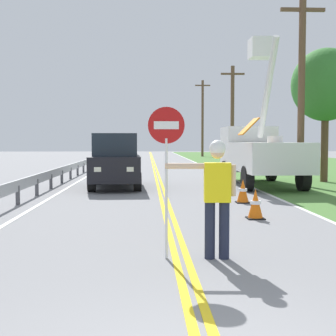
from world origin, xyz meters
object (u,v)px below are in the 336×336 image
(oncoming_suv_nearest, at_px, (115,160))
(traffic_cone_mid, at_px, (243,191))
(roadside_tree_verge, at_px, (326,85))
(utility_pole_mid, at_px, (232,113))
(utility_pole_near, at_px, (301,87))
(stop_sign_paddle, at_px, (166,148))
(utility_bucket_truck, at_px, (258,150))
(flagger_worker, at_px, (217,191))
(traffic_cone_lead, at_px, (255,204))
(utility_pole_far, at_px, (203,117))

(oncoming_suv_nearest, xyz_separation_m, traffic_cone_mid, (4.04, -4.70, -0.72))
(roadside_tree_verge, bearing_deg, traffic_cone_mid, -126.38)
(utility_pole_mid, xyz_separation_m, traffic_cone_mid, (-3.69, -21.81, -3.59))
(utility_pole_near, bearing_deg, stop_sign_paddle, -117.15)
(utility_bucket_truck, distance_m, utility_pole_mid, 16.44)
(stop_sign_paddle, distance_m, roadside_tree_verge, 15.52)
(utility_pole_mid, bearing_deg, flagger_worker, -100.89)
(stop_sign_paddle, relative_size, roadside_tree_verge, 0.39)
(traffic_cone_lead, bearing_deg, stop_sign_paddle, -121.93)
(utility_bucket_truck, xyz_separation_m, utility_pole_far, (1.96, 35.96, 3.25))
(roadside_tree_verge, bearing_deg, oncoming_suv_nearest, -166.42)
(utility_pole_near, height_order, traffic_cone_lead, utility_pole_near)
(oncoming_suv_nearest, height_order, utility_pole_mid, utility_pole_mid)
(stop_sign_paddle, bearing_deg, oncoming_suv_nearest, 97.82)
(utility_pole_near, height_order, utility_pole_far, utility_pole_far)
(flagger_worker, xyz_separation_m, utility_pole_mid, (5.44, 28.24, 2.88))
(stop_sign_paddle, relative_size, utility_pole_mid, 0.31)
(utility_pole_near, height_order, utility_pole_mid, utility_pole_near)
(traffic_cone_lead, relative_size, traffic_cone_mid, 1.00)
(stop_sign_paddle, height_order, utility_pole_near, utility_pole_near)
(utility_bucket_truck, bearing_deg, utility_pole_mid, 83.41)
(roadside_tree_verge, bearing_deg, utility_pole_near, -134.70)
(oncoming_suv_nearest, bearing_deg, roadside_tree_verge, 13.58)
(utility_bucket_truck, height_order, utility_pole_near, utility_pole_near)
(flagger_worker, relative_size, oncoming_suv_nearest, 0.39)
(utility_pole_mid, relative_size, utility_pole_far, 0.83)
(utility_bucket_truck, bearing_deg, flagger_worker, -106.44)
(oncoming_suv_nearest, xyz_separation_m, utility_pole_near, (7.49, 0.55, 2.96))
(oncoming_suv_nearest, distance_m, traffic_cone_lead, 8.42)
(utility_pole_mid, distance_m, roadside_tree_verge, 14.98)
(utility_pole_far, distance_m, traffic_cone_lead, 44.83)
(flagger_worker, height_order, roadside_tree_verge, roadside_tree_verge)
(flagger_worker, relative_size, utility_pole_mid, 0.24)
(traffic_cone_mid, bearing_deg, oncoming_suv_nearest, 130.66)
(utility_bucket_truck, bearing_deg, oncoming_suv_nearest, -170.60)
(utility_bucket_truck, relative_size, roadside_tree_verge, 1.16)
(stop_sign_paddle, xyz_separation_m, traffic_cone_mid, (2.51, 6.38, -1.37))
(utility_pole_near, height_order, roadside_tree_verge, utility_pole_near)
(utility_pole_mid, height_order, roadside_tree_verge, utility_pole_mid)
(utility_bucket_truck, relative_size, traffic_cone_lead, 9.75)
(stop_sign_paddle, xyz_separation_m, utility_pole_far, (6.29, 48.01, 2.97))
(utility_pole_mid, xyz_separation_m, roadside_tree_verge, (1.40, -14.91, 0.34))
(stop_sign_paddle, height_order, utility_pole_mid, utility_pole_mid)
(utility_pole_near, bearing_deg, flagger_worker, -113.99)
(utility_pole_far, bearing_deg, oncoming_suv_nearest, -101.95)
(stop_sign_paddle, bearing_deg, utility_bucket_truck, 70.21)
(utility_pole_far, bearing_deg, traffic_cone_mid, -95.19)
(utility_pole_far, bearing_deg, utility_pole_near, -90.52)
(flagger_worker, xyz_separation_m, oncoming_suv_nearest, (-2.29, 11.13, 0.01))
(stop_sign_paddle, height_order, utility_bucket_truck, utility_bucket_truck)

